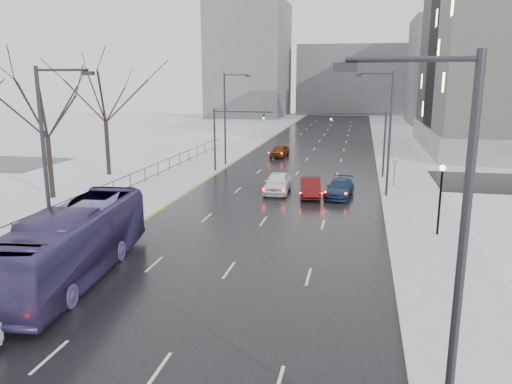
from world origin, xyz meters
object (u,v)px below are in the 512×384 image
Objects in this scene: no_uturn_sign at (395,162)px; tree_park_e at (109,175)px; streetlight_r_mid at (387,128)px; sedan_right_near at (310,187)px; streetlight_r_near at (450,261)px; mast_signal_left at (225,132)px; streetlight_l_near at (49,161)px; sedan_center_far at (280,151)px; tree_park_d at (53,199)px; streetlight_l_far at (227,114)px; sedan_right_far at (339,188)px; bus at (74,243)px; sedan_center_near at (278,183)px; mast_signal_right at (373,136)px; lamppost_r_mid at (441,190)px.

tree_park_e is at bearing 180.00° from no_uturn_sign.
streetlight_r_mid is 2.19× the size of sedan_right_near.
streetlight_r_near reaches higher than mast_signal_left.
sedan_right_near is at bearing -143.33° from no_uturn_sign.
streetlight_l_near is 2.32× the size of sedan_center_far.
tree_park_d is 10.01m from tree_park_e.
streetlight_r_mid and streetlight_l_far have the same top height.
tree_park_d is 27.24m from streetlight_r_mid.
sedan_right_far is (12.83, 19.31, -4.88)m from streetlight_l_near.
bus is at bearing -87.94° from streetlight_l_far.
mast_signal_left reaches higher than no_uturn_sign.
streetlight_l_far is 2.06× the size of sedan_right_far.
streetlight_r_near is at bearing -68.75° from streetlight_l_far.
sedan_center_near is 19.75m from sedan_center_far.
streetlight_r_mid reaches higher than mast_signal_right.
streetlight_r_near is at bearing -31.48° from streetlight_l_near.
tree_park_d is at bearing -163.36° from sedan_center_near.
streetlight_r_near is 2.00× the size of sedan_center_near.
sedan_center_far is at bearing 103.33° from streetlight_r_near.
mast_signal_left is at bearing 166.40° from no_uturn_sign.
bus is at bearing -109.63° from sedan_center_near.
streetlight_r_near reaches higher than mast_signal_right.
tree_park_e reaches higher than no_uturn_sign.
mast_signal_left is 1.42× the size of sedan_right_near.
tree_park_d is at bearing 124.53° from streetlight_l_near.
lamppost_r_mid is 20.81m from bus.
bus is 2.47× the size of sedan_center_near.
tree_park_d is 29.03m from sedan_center_far.
mast_signal_left is at bearing 152.69° from streetlight_r_mid.
streetlight_l_far is (0.00, 32.00, 0.00)m from streetlight_l_near.
tree_park_e is 27.50m from no_uturn_sign.
bus is at bearing 147.59° from streetlight_r_near.
lamppost_r_mid is at bearing -44.48° from mast_signal_left.
mast_signal_right is at bearing 0.00° from mast_signal_left.
tree_park_e is 2.95× the size of sedan_right_near.
streetlight_r_near reaches higher than tree_park_d.
lamppost_r_mid is 11.48m from sedan_right_far.
streetlight_r_mid is at bearing 17.28° from sedan_right_far.
streetlight_l_far is at bearing 101.87° from mast_signal_left.
streetlight_r_mid is 1.54× the size of mast_signal_right.
sedan_right_near is 21.19m from sedan_center_far.
sedan_center_near is at bearing -156.29° from no_uturn_sign.
streetlight_l_near is at bearing -55.47° from tree_park_d.
lamppost_r_mid is 0.35× the size of bus.
streetlight_r_near is 2.32× the size of sedan_center_far.
no_uturn_sign is 0.63× the size of sedan_center_far.
streetlight_l_near is 2.06× the size of sedan_right_far.
streetlight_r_near is 0.81× the size of bus.
mast_signal_left is at bearing 53.20° from tree_park_d.
sedan_right_near is 2.36m from sedan_right_far.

